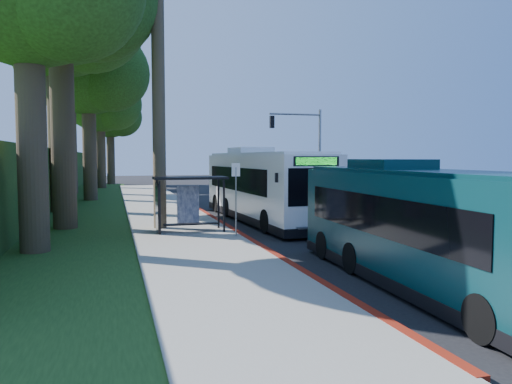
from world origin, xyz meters
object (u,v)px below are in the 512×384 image
object	(u,v)px
pickup	(290,197)
white_bus	(262,185)
bus_shelter	(184,193)
teal_bus	(424,226)

from	to	relation	value
pickup	white_bus	bearing A→B (deg)	-115.81
bus_shelter	teal_bus	distance (m)	12.03
teal_bus	pickup	xyz separation A→B (m)	(3.47, 19.61, -0.80)
bus_shelter	pickup	xyz separation A→B (m)	(8.13, 8.52, -0.97)
bus_shelter	pickup	distance (m)	11.81
teal_bus	pickup	world-z (taller)	teal_bus
white_bus	bus_shelter	bearing A→B (deg)	-146.44
white_bus	pickup	xyz separation A→B (m)	(3.48, 5.15, -1.10)
bus_shelter	teal_bus	xyz separation A→B (m)	(4.66, -11.09, -0.17)
white_bus	teal_bus	world-z (taller)	white_bus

